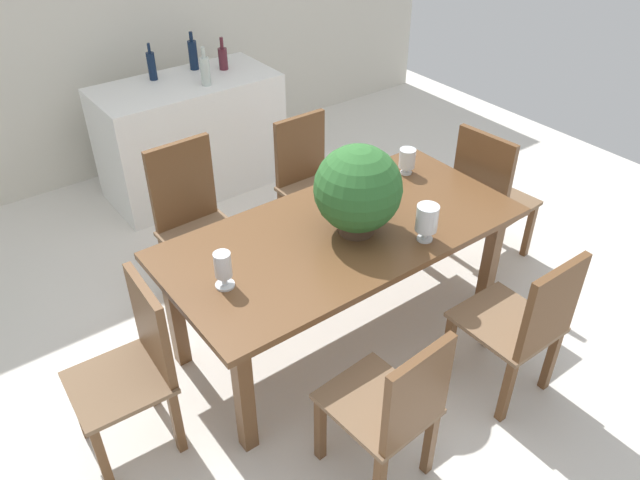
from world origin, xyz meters
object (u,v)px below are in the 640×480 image
(wine_bottle_clear, at_px, (223,58))
(wine_bottle_amber, at_px, (205,70))
(chair_near_right, at_px, (525,322))
(crystal_vase_center_near, at_px, (223,267))
(wine_bottle_tall, at_px, (152,66))
(chair_far_left, at_px, (193,214))
(chair_head_end, at_px, (136,362))
(wine_bottle_green, at_px, (193,54))
(kitchen_counter, at_px, (191,137))
(crystal_vase_right, at_px, (407,159))
(chair_far_right, at_px, (310,177))
(chair_foot_end, at_px, (488,194))
(wine_glass, at_px, (342,182))
(crystal_vase_left, at_px, (427,219))
(flower_centerpiece, at_px, (358,190))
(chair_near_left, at_px, (394,407))
(dining_table, at_px, (342,243))

(wine_bottle_clear, height_order, wine_bottle_amber, wine_bottle_amber)
(chair_near_right, bearing_deg, wine_bottle_clear, -91.04)
(crystal_vase_center_near, xyz_separation_m, wine_bottle_tall, (0.72, 2.34, 0.16))
(chair_far_left, bearing_deg, chair_head_end, -131.38)
(chair_head_end, relative_size, wine_bottle_green, 3.17)
(chair_near_right, relative_size, kitchen_counter, 0.66)
(kitchen_counter, distance_m, wine_bottle_tall, 0.62)
(wine_bottle_amber, bearing_deg, crystal_vase_center_near, -116.60)
(crystal_vase_right, bearing_deg, chair_near_right, -102.59)
(chair_near_right, height_order, wine_bottle_tall, wine_bottle_tall)
(chair_far_right, distance_m, chair_head_end, 1.94)
(chair_foot_end, relative_size, wine_bottle_clear, 3.97)
(chair_far_left, bearing_deg, wine_bottle_tall, 71.55)
(kitchen_counter, bearing_deg, wine_glass, -87.98)
(crystal_vase_center_near, bearing_deg, kitchen_counter, 67.57)
(crystal_vase_left, distance_m, crystal_vase_right, 0.73)
(chair_head_end, bearing_deg, crystal_vase_left, 80.47)
(chair_far_right, xyz_separation_m, chair_head_end, (-1.70, -0.94, 0.00))
(crystal_vase_left, bearing_deg, wine_bottle_clear, 85.02)
(flower_centerpiece, relative_size, wine_bottle_green, 1.69)
(chair_head_end, bearing_deg, crystal_vase_center_near, 89.17)
(crystal_vase_right, distance_m, wine_bottle_green, 2.11)
(wine_bottle_tall, bearing_deg, crystal_vase_right, -69.82)
(flower_centerpiece, xyz_separation_m, crystal_vase_center_near, (-0.81, 0.02, -0.15))
(wine_bottle_tall, bearing_deg, chair_head_end, -117.76)
(chair_near_left, xyz_separation_m, wine_bottle_clear, (0.96, 3.10, 0.52))
(flower_centerpiece, bearing_deg, wine_bottle_tall, 92.10)
(kitchen_counter, distance_m, wine_bottle_green, 0.65)
(kitchen_counter, xyz_separation_m, wine_bottle_clear, (0.38, 0.05, 0.56))
(chair_near_right, xyz_separation_m, crystal_vase_center_near, (-1.21, 0.90, 0.36))
(wine_glass, height_order, kitchen_counter, kitchen_counter)
(chair_far_left, height_order, wine_glass, chair_far_left)
(chair_head_end, distance_m, wine_bottle_amber, 2.52)
(chair_far_left, bearing_deg, crystal_vase_left, -60.90)
(wine_bottle_clear, bearing_deg, flower_centerpiece, -101.68)
(wine_glass, bearing_deg, chair_near_right, -77.96)
(crystal_vase_left, xyz_separation_m, wine_glass, (-0.10, 0.59, -0.02))
(chair_far_right, distance_m, wine_bottle_tall, 1.54)
(wine_bottle_tall, xyz_separation_m, wine_bottle_clear, (0.55, -0.13, -0.02))
(chair_far_left, relative_size, crystal_vase_left, 4.81)
(dining_table, height_order, wine_bottle_green, wine_bottle_green)
(dining_table, xyz_separation_m, crystal_vase_right, (0.72, 0.26, 0.19))
(chair_near_left, relative_size, wine_glass, 5.94)
(chair_near_right, relative_size, flower_centerpiece, 1.86)
(kitchen_counter, distance_m, wine_bottle_clear, 0.68)
(flower_centerpiece, relative_size, wine_bottle_clear, 1.98)
(chair_head_end, bearing_deg, chair_far_left, 142.57)
(chair_head_end, xyz_separation_m, crystal_vase_center_near, (0.49, -0.03, 0.36))
(chair_near_left, xyz_separation_m, chair_head_end, (-0.80, 0.92, 0.01))
(dining_table, relative_size, flower_centerpiece, 3.98)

